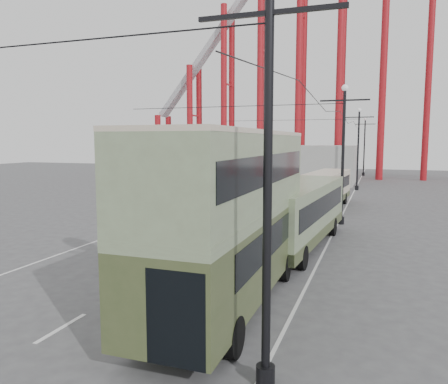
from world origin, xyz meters
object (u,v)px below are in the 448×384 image
at_px(lamp_post_near, 269,35).
at_px(single_decker_green, 298,212).
at_px(pedestrian, 270,224).
at_px(double_decker_bus, 231,209).
at_px(single_decker_cream, 327,188).

xyz_separation_m(lamp_post_near, single_decker_green, (-1.64, 13.57, -5.96)).
relative_size(lamp_post_near, pedestrian, 6.73).
bearing_deg(single_decker_green, pedestrian, 144.17).
bearing_deg(double_decker_bus, single_decker_cream, 88.42).
xyz_separation_m(lamp_post_near, pedestrian, (-3.55, 15.19, -7.06)).
height_order(lamp_post_near, double_decker_bus, lamp_post_near).
bearing_deg(lamp_post_near, single_decker_green, 96.89).
xyz_separation_m(double_decker_bus, single_decker_cream, (0.58, 23.65, -1.64)).
distance_m(double_decker_bus, single_decker_cream, 23.71).
distance_m(lamp_post_near, double_decker_bus, 6.87).
distance_m(single_decker_green, pedestrian, 2.73).
distance_m(lamp_post_near, pedestrian, 17.12).
bearing_deg(pedestrian, single_decker_cream, -107.46).
bearing_deg(single_decker_green, single_decker_cream, 94.91).
xyz_separation_m(single_decker_green, single_decker_cream, (-0.16, 14.67, -0.20)).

